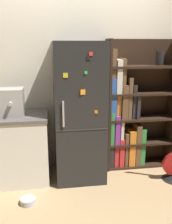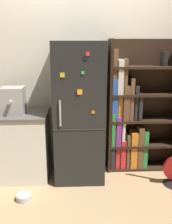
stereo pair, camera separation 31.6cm
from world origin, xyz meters
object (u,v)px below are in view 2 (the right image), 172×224
Objects in this scene: espresso_machine at (13,101)px; bookshelf at (134,115)px; refrigerator at (79,112)px; pet_bowl at (24,197)px.

bookshelf is at bearing 8.26° from espresso_machine.
espresso_machine is (-0.80, -0.03, 0.17)m from refrigerator.
espresso_machine is at bearing -171.74° from bookshelf.
espresso_machine is (-1.55, -0.23, 0.27)m from bookshelf.
refrigerator is 0.78m from bookshelf.
refrigerator is 1.18m from pet_bowl.
refrigerator reaches higher than pet_bowl.
refrigerator is at bearing 2.45° from espresso_machine.
bookshelf reaches higher than espresso_machine.
refrigerator is 9.94× the size of pet_bowl.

